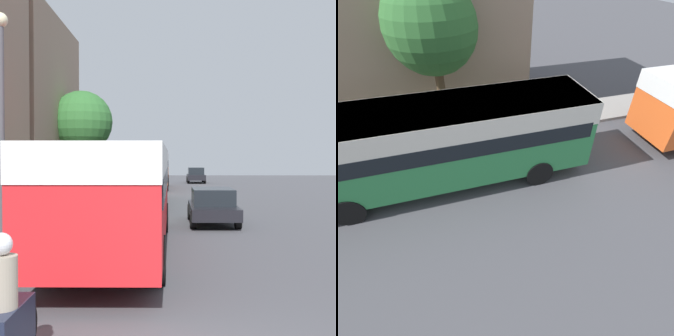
# 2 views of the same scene
# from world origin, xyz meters

# --- Properties ---
(bus_following) EXTENTS (2.55, 10.18, 2.98)m
(bus_following) POSITION_xyz_m (-1.94, 20.37, 1.94)
(bus_following) COLOR #2D8447
(bus_following) RESTS_ON ground_plane
(pedestrian_near_curb) EXTENTS (0.39, 0.39, 1.69)m
(pedestrian_near_curb) POSITION_xyz_m (-5.03, 26.35, 1.01)
(pedestrian_near_curb) COLOR #232838
(pedestrian_near_curb) RESTS_ON sidewalk
(street_tree) EXTENTS (3.44, 3.44, 6.09)m
(street_tree) POSITION_xyz_m (-5.21, 20.76, 4.49)
(street_tree) COLOR brown
(street_tree) RESTS_ON sidewalk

